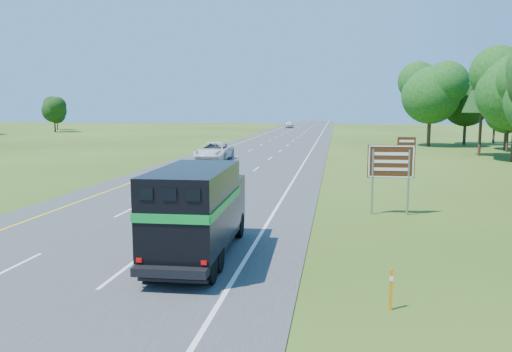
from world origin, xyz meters
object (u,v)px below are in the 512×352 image
(horse_truck, at_px, (198,209))
(white_suv, at_px, (214,151))
(exit_sign, at_px, (392,165))
(far_car, at_px, (289,125))

(horse_truck, xyz_separation_m, white_suv, (-7.19, 31.17, -0.81))
(white_suv, height_order, exit_sign, exit_sign)
(horse_truck, height_order, white_suv, horse_truck)
(horse_truck, distance_m, far_car, 111.04)
(horse_truck, relative_size, exit_sign, 1.92)
(horse_truck, distance_m, white_suv, 31.99)
(exit_sign, bearing_deg, horse_truck, -133.87)
(horse_truck, height_order, exit_sign, exit_sign)
(far_car, height_order, exit_sign, exit_sign)
(exit_sign, bearing_deg, white_suv, 119.50)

